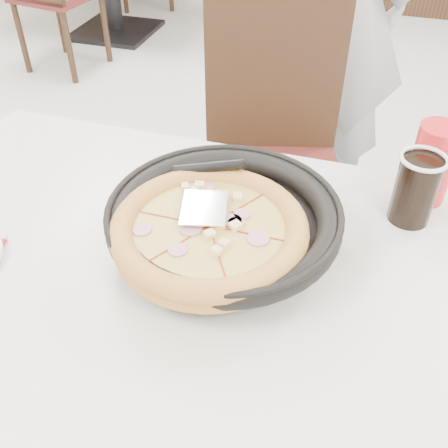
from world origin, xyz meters
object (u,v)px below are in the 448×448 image
(chair_far, at_px, (272,176))
(pizza_pan, at_px, (224,227))
(cola_glass, at_px, (415,191))
(pizza, at_px, (210,236))
(red_cup, at_px, (432,164))
(main_table, at_px, (186,384))

(chair_far, relative_size, pizza_pan, 2.56)
(chair_far, relative_size, cola_glass, 7.31)
(pizza, distance_m, cola_glass, 0.40)
(red_cup, bearing_deg, pizza_pan, -142.74)
(pizza_pan, relative_size, cola_glass, 2.85)
(chair_far, relative_size, pizza, 2.95)
(pizza_pan, distance_m, cola_glass, 0.36)
(pizza, bearing_deg, pizza_pan, 77.36)
(cola_glass, height_order, red_cup, red_cup)
(main_table, relative_size, pizza_pan, 3.23)
(main_table, distance_m, chair_far, 0.71)
(chair_far, height_order, red_cup, chair_far)
(red_cup, bearing_deg, pizza, -138.88)
(cola_glass, distance_m, red_cup, 0.08)
(main_table, relative_size, chair_far, 1.26)
(pizza_pan, height_order, cola_glass, cola_glass)
(main_table, height_order, chair_far, chair_far)
(pizza_pan, xyz_separation_m, pizza, (-0.01, -0.05, 0.02))
(pizza_pan, relative_size, red_cup, 2.32)
(chair_far, bearing_deg, red_cup, 120.62)
(pizza_pan, bearing_deg, cola_glass, 29.73)
(pizza, xyz_separation_m, red_cup, (0.35, 0.31, 0.02))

